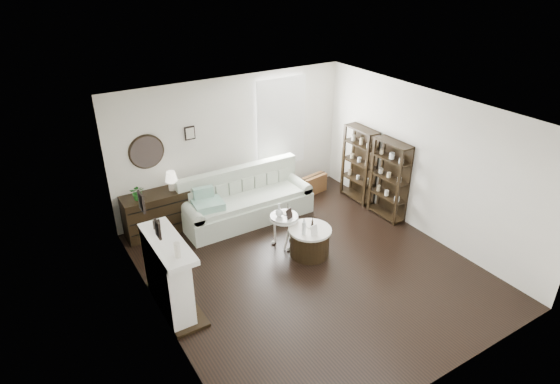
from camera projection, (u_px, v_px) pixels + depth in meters
room at (266, 126)px, 9.58m from camera, size 5.50×5.50×5.50m
fireplace at (169, 278)px, 6.82m from camera, size 0.50×1.40×1.84m
shelf_unit_far at (359, 164)px, 9.82m from camera, size 0.30×0.80×1.60m
shelf_unit_near at (389, 180)px, 9.14m from camera, size 0.30×0.80×1.60m
sofa at (245, 203)px, 9.29m from camera, size 2.58×0.89×1.00m
quilt at (208, 205)px, 8.69m from camera, size 0.60×0.51×0.14m
suitcase at (314, 184)px, 10.33m from camera, size 0.63×0.30×0.41m
dresser at (157, 213)px, 8.77m from camera, size 1.21×0.52×0.81m
table_lamp at (172, 181)px, 8.67m from camera, size 0.28×0.28×0.37m
potted_plant at (138, 192)px, 8.34m from camera, size 0.32×0.30×0.29m
drum_table at (310, 241)px, 8.17m from camera, size 0.75×0.75×0.52m
pedestal_table at (284, 218)px, 8.30m from camera, size 0.51×0.51×0.62m
eiffel_drum at (312, 221)px, 8.09m from camera, size 0.12×0.12×0.20m
bottle_drum at (304, 227)px, 7.84m from camera, size 0.07×0.07×0.30m
card_frame_drum at (314, 230)px, 7.85m from camera, size 0.14×0.06×0.18m
eiffel_ped at (288, 209)px, 8.31m from camera, size 0.13×0.13×0.17m
flask_ped at (279, 210)px, 8.19m from camera, size 0.14×0.14×0.26m
card_frame_ped at (289, 214)px, 8.14m from camera, size 0.15×0.10×0.19m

